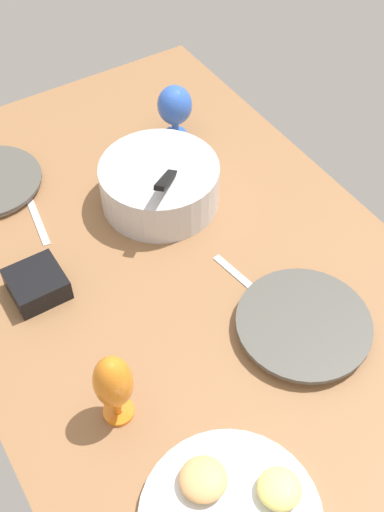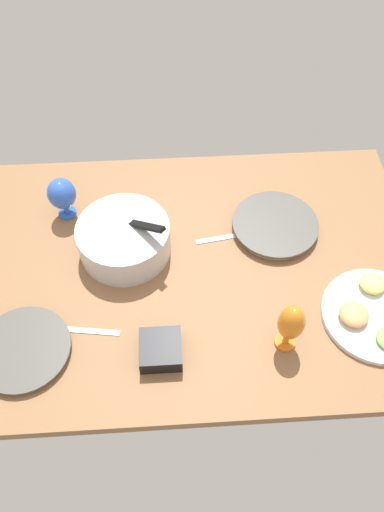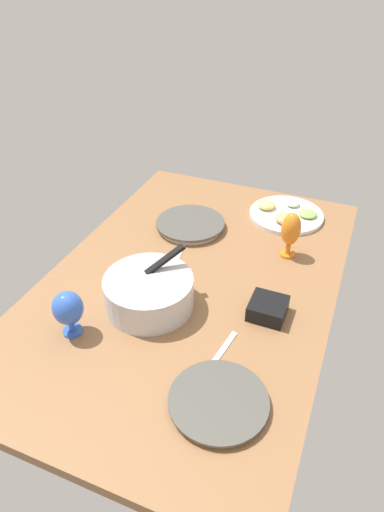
% 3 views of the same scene
% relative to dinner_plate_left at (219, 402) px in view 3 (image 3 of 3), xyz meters
% --- Properties ---
extents(ground_plane, '(1.60, 1.04, 0.04)m').
position_rel_dinner_plate_left_xyz_m(ground_plane, '(0.48, 0.28, -0.03)').
color(ground_plane, '#8C603D').
extents(dinner_plate_left, '(0.28, 0.28, 0.02)m').
position_rel_dinner_plate_left_xyz_m(dinner_plate_left, '(0.00, 0.00, 0.00)').
color(dinner_plate_left, silver).
rests_on(dinner_plate_left, ground_plane).
extents(dinner_plate_right, '(0.30, 0.30, 0.03)m').
position_rel_dinner_plate_left_xyz_m(dinner_plate_right, '(0.81, 0.42, 0.00)').
color(dinner_plate_right, silver).
rests_on(dinner_plate_right, ground_plane).
extents(mixing_bowl, '(0.31, 0.31, 0.19)m').
position_rel_dinner_plate_left_xyz_m(mixing_bowl, '(0.29, 0.36, 0.05)').
color(mixing_bowl, silver).
rests_on(mixing_bowl, ground_plane).
extents(fruit_platter, '(0.33, 0.33, 0.05)m').
position_rel_dinner_plate_left_xyz_m(fruit_platter, '(1.06, 0.06, 0.00)').
color(fruit_platter, silver).
rests_on(fruit_platter, ground_plane).
extents(hurricane_glass_orange, '(0.08, 0.08, 0.19)m').
position_rel_dinner_plate_left_xyz_m(hurricane_glass_orange, '(0.77, -0.02, 0.10)').
color(hurricane_glass_orange, orange).
rests_on(hurricane_glass_orange, ground_plane).
extents(hurricane_glass_blue, '(0.10, 0.10, 0.16)m').
position_rel_dinner_plate_left_xyz_m(hurricane_glass_blue, '(0.08, 0.53, 0.09)').
color(hurricane_glass_blue, blue).
rests_on(hurricane_glass_blue, ground_plane).
extents(square_bowl_black, '(0.12, 0.12, 0.06)m').
position_rel_dinner_plate_left_xyz_m(square_bowl_black, '(0.40, -0.03, 0.02)').
color(square_bowl_black, black).
rests_on(square_bowl_black, ground_plane).
extents(fork_by_left_plate, '(0.18, 0.04, 0.01)m').
position_rel_dinner_plate_left_xyz_m(fork_by_left_plate, '(0.19, 0.05, -0.01)').
color(fork_by_left_plate, silver).
rests_on(fork_by_left_plate, ground_plane).
extents(fork_by_right_plate, '(0.18, 0.04, 0.01)m').
position_rel_dinner_plate_left_xyz_m(fork_by_right_plate, '(0.62, 0.39, -0.01)').
color(fork_by_right_plate, silver).
rests_on(fork_by_right_plate, ground_plane).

